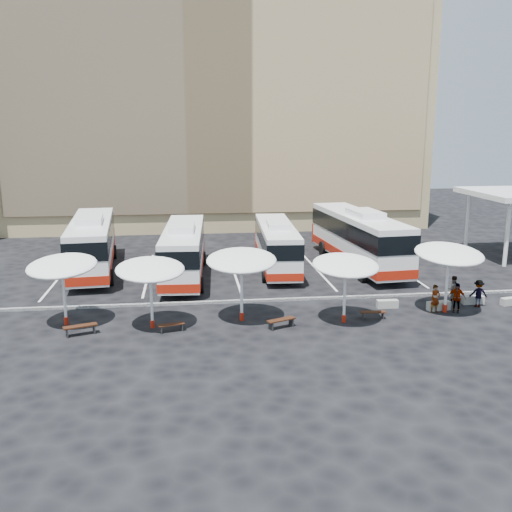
{
  "coord_description": "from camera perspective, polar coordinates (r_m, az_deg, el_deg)",
  "views": [
    {
      "loc": [
        -3.22,
        -31.38,
        10.03
      ],
      "look_at": [
        1.0,
        3.0,
        2.2
      ],
      "focal_mm": 40.0,
      "sensor_mm": 36.0,
      "label": 1
    }
  ],
  "objects": [
    {
      "name": "passenger_2",
      "position": [
        33.49,
        19.42,
        -3.95
      ],
      "size": [
        1.05,
        0.85,
        1.66
      ],
      "primitive_type": "imported",
      "rotation": [
        0.0,
        0.0,
        -0.54
      ],
      "color": "black",
      "rests_on": "ground"
    },
    {
      "name": "ground",
      "position": [
        33.1,
        -1.09,
        -4.9
      ],
      "size": [
        120.0,
        120.0,
        0.0
      ],
      "primitive_type": "plane",
      "color": "black",
      "rests_on": "ground"
    },
    {
      "name": "wood_bench_1",
      "position": [
        29.1,
        -8.47,
        -6.91
      ],
      "size": [
        1.38,
        0.68,
        0.41
      ],
      "rotation": [
        0.0,
        0.0,
        0.26
      ],
      "color": "black",
      "rests_on": "ground"
    },
    {
      "name": "wood_bench_2",
      "position": [
        29.32,
        2.54,
        -6.53
      ],
      "size": [
        1.58,
        0.99,
        0.47
      ],
      "rotation": [
        0.0,
        0.0,
        0.41
      ],
      "color": "black",
      "rests_on": "ground"
    },
    {
      "name": "conc_bench_1",
      "position": [
        33.72,
        17.8,
        -4.76
      ],
      "size": [
        1.36,
        0.61,
        0.49
      ],
      "primitive_type": "cube",
      "rotation": [
        0.0,
        0.0,
        0.14
      ],
      "color": "gray",
      "rests_on": "ground"
    },
    {
      "name": "conc_bench_0",
      "position": [
        33.37,
        13.0,
        -4.69
      ],
      "size": [
        1.21,
        0.45,
        0.45
      ],
      "primitive_type": "cube",
      "rotation": [
        0.0,
        0.0,
        -0.04
      ],
      "color": "gray",
      "rests_on": "ground"
    },
    {
      "name": "bus_1",
      "position": [
        39.04,
        -7.25,
        0.67
      ],
      "size": [
        3.26,
        12.08,
        3.79
      ],
      "rotation": [
        0.0,
        0.0,
        -0.05
      ],
      "color": "white",
      "rests_on": "ground"
    },
    {
      "name": "wood_bench_0",
      "position": [
        29.62,
        -17.16,
        -6.86
      ],
      "size": [
        1.68,
        0.96,
        0.5
      ],
      "rotation": [
        0.0,
        0.0,
        0.34
      ],
      "color": "black",
      "rests_on": "ground"
    },
    {
      "name": "curb_divider",
      "position": [
        33.55,
        -1.18,
        -4.52
      ],
      "size": [
        34.0,
        0.25,
        0.15
      ],
      "primitive_type": "cube",
      "color": "black",
      "rests_on": "ground"
    },
    {
      "name": "bus_2",
      "position": [
        41.14,
        2.07,
        1.22
      ],
      "size": [
        3.08,
        11.36,
        3.57
      ],
      "rotation": [
        0.0,
        0.0,
        -0.06
      ],
      "color": "white",
      "rests_on": "ground"
    },
    {
      "name": "bus_3",
      "position": [
        42.63,
        10.19,
        1.94
      ],
      "size": [
        4.0,
        13.69,
        4.29
      ],
      "rotation": [
        0.0,
        0.0,
        0.08
      ],
      "color": "white",
      "rests_on": "ground"
    },
    {
      "name": "passenger_0",
      "position": [
        33.09,
        17.49,
        -4.09
      ],
      "size": [
        0.64,
        0.48,
        1.58
      ],
      "primitive_type": "imported",
      "rotation": [
        0.0,
        0.0,
        0.18
      ],
      "color": "black",
      "rests_on": "ground"
    },
    {
      "name": "sunshade_0",
      "position": [
        30.62,
        -18.83,
        -0.97
      ],
      "size": [
        4.3,
        4.33,
        3.69
      ],
      "rotation": [
        0.0,
        0.0,
        -0.25
      ],
      "color": "white",
      "rests_on": "ground"
    },
    {
      "name": "passenger_1",
      "position": [
        35.23,
        19.11,
        -3.16
      ],
      "size": [
        0.89,
        0.75,
        1.61
      ],
      "primitive_type": "imported",
      "rotation": [
        0.0,
        0.0,
        2.94
      ],
      "color": "black",
      "rests_on": "ground"
    },
    {
      "name": "sunshade_2",
      "position": [
        29.63,
        -1.47,
        -0.46
      ],
      "size": [
        4.09,
        4.13,
        3.85
      ],
      "rotation": [
        0.0,
        0.0,
        -0.12
      ],
      "color": "white",
      "rests_on": "ground"
    },
    {
      "name": "conc_bench_2",
      "position": [
        35.54,
        20.86,
        -4.12
      ],
      "size": [
        1.26,
        0.44,
        0.47
      ],
      "primitive_type": "cube",
      "rotation": [
        0.0,
        0.0,
        -0.02
      ],
      "color": "gray",
      "rests_on": "ground"
    },
    {
      "name": "passenger_3",
      "position": [
        34.92,
        21.36,
        -3.5
      ],
      "size": [
        1.12,
        0.78,
        1.58
      ],
      "primitive_type": "imported",
      "rotation": [
        0.0,
        0.0,
        2.94
      ],
      "color": "black",
      "rests_on": "ground"
    },
    {
      "name": "bay_lines",
      "position": [
        40.76,
        -2.25,
        -1.51
      ],
      "size": [
        24.15,
        12.0,
        0.01
      ],
      "color": "white",
      "rests_on": "ground"
    },
    {
      "name": "bus_0",
      "position": [
        42.02,
        -16.08,
        1.34
      ],
      "size": [
        3.87,
        13.05,
        4.08
      ],
      "rotation": [
        0.0,
        0.0,
        0.09
      ],
      "color": "white",
      "rests_on": "ground"
    },
    {
      "name": "sunshade_3",
      "position": [
        29.74,
        8.96,
        -0.95
      ],
      "size": [
        3.68,
        3.72,
        3.62
      ],
      "rotation": [
        0.0,
        0.0,
        0.07
      ],
      "color": "white",
      "rests_on": "ground"
    },
    {
      "name": "wood_bench_3",
      "position": [
        31.28,
        11.61,
        -5.63
      ],
      "size": [
        1.37,
        0.45,
        0.42
      ],
      "rotation": [
        0.0,
        0.0,
        -0.07
      ],
      "color": "black",
      "rests_on": "ground"
    },
    {
      "name": "conc_bench_3",
      "position": [
        36.16,
        24.06,
        -4.16
      ],
      "size": [
        1.19,
        0.61,
        0.43
      ],
      "primitive_type": "cube",
      "rotation": [
        0.0,
        0.0,
        0.21
      ],
      "color": "gray",
      "rests_on": "ground"
    },
    {
      "name": "sunshade_1",
      "position": [
        29.02,
        -10.54,
        -1.35
      ],
      "size": [
        3.97,
        4.0,
        3.62
      ],
      "rotation": [
        0.0,
        0.0,
        0.16
      ],
      "color": "white",
      "rests_on": "ground"
    },
    {
      "name": "sandstone_building",
      "position": [
        63.38,
        -4.23,
        15.05
      ],
      "size": [
        42.0,
        18.25,
        29.6
      ],
      "color": "tan",
      "rests_on": "ground"
    },
    {
      "name": "sunshade_4",
      "position": [
        32.71,
        18.74,
        0.16
      ],
      "size": [
        4.01,
        4.05,
        3.88
      ],
      "rotation": [
        0.0,
        0.0,
        0.09
      ],
      "color": "white",
      "rests_on": "ground"
    }
  ]
}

